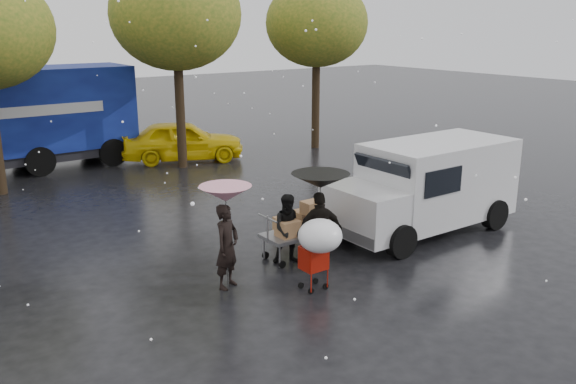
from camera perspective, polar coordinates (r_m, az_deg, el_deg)
ground at (r=12.64m, az=0.13°, el=-7.73°), size 90.00×90.00×0.00m
person_pink at (r=11.83m, az=-5.73°, el=-5.09°), size 0.73×0.64×1.68m
person_middle at (r=12.99m, az=0.14°, el=-3.47°), size 0.92×0.86×1.52m
person_black at (r=12.59m, az=2.99°, el=-3.72°), size 1.07×0.70×1.69m
umbrella_pink at (r=11.50m, az=-5.87°, el=-0.17°), size 1.00×1.00×2.05m
umbrella_black at (r=12.27m, az=3.06°, el=1.06°), size 1.19×1.19×2.08m
vendor_cart at (r=13.31m, az=1.08°, el=-3.14°), size 1.52×0.80×1.27m
shopping_cart at (r=11.50m, az=2.92°, el=-4.47°), size 0.84×0.84×1.46m
white_van at (r=15.27m, az=12.86°, el=0.64°), size 4.91×2.18×2.20m
blue_truck at (r=22.86m, az=-24.04°, el=6.14°), size 8.30×2.60×3.50m
box_ground_near at (r=14.60m, az=2.75°, el=-3.39°), size 0.65×0.56×0.51m
box_ground_far at (r=15.03m, az=-0.28°, el=-3.05°), size 0.50×0.39×0.39m
yellow_taxi at (r=22.98m, az=-9.81°, el=4.76°), size 4.76×3.35×1.51m
tree_row at (r=20.41m, az=-18.23°, el=14.95°), size 21.60×4.40×7.12m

